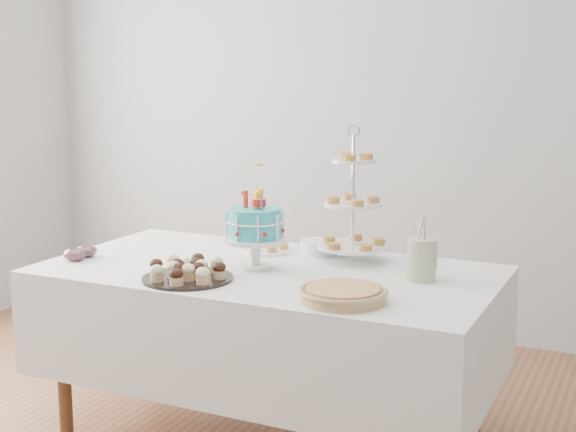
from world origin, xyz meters
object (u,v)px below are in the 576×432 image
at_px(birthday_cake, 255,241).
at_px(jam_bowl_b, 87,251).
at_px(pastry_plate, 268,248).
at_px(jam_bowl_a, 75,254).
at_px(pie, 343,294).
at_px(table, 268,320).
at_px(tiered_stand, 353,205).
at_px(plate_stack, 318,247).
at_px(cupcake_tray, 188,270).
at_px(utensil_pitcher, 422,258).

xyz_separation_m(birthday_cake, jam_bowl_b, (-0.79, -0.14, -0.09)).
bearing_deg(pastry_plate, jam_bowl_a, -142.33).
bearing_deg(pie, jam_bowl_a, 176.14).
height_order(table, jam_bowl_a, jam_bowl_a).
relative_size(pie, pastry_plate, 1.34).
height_order(tiered_stand, pastry_plate, tiered_stand).
relative_size(table, pie, 5.82).
bearing_deg(jam_bowl_b, tiered_stand, 21.43).
xyz_separation_m(table, jam_bowl_b, (-0.84, -0.16, 0.25)).
distance_m(plate_stack, pastry_plate, 0.24).
distance_m(table, cupcake_tray, 0.46).
xyz_separation_m(jam_bowl_a, utensil_pitcher, (1.48, 0.32, 0.06)).
xyz_separation_m(birthday_cake, jam_bowl_a, (-0.79, -0.22, -0.09)).
xyz_separation_m(tiered_stand, plate_stack, (-0.19, 0.07, -0.22)).
height_order(cupcake_tray, tiered_stand, tiered_stand).
distance_m(pie, jam_bowl_a, 1.31).
height_order(table, pie, pie).
xyz_separation_m(table, pie, (0.47, -0.33, 0.26)).
relative_size(birthday_cake, pastry_plate, 1.81).
relative_size(pastry_plate, jam_bowl_b, 2.58).
bearing_deg(birthday_cake, tiered_stand, 54.71).
relative_size(pie, tiered_stand, 0.54).
relative_size(birthday_cake, utensil_pitcher, 1.71).
xyz_separation_m(jam_bowl_a, jam_bowl_b, (0.00, 0.08, -0.00)).
bearing_deg(cupcake_tray, utensil_pitcher, 24.73).
distance_m(cupcake_tray, jam_bowl_b, 0.65).
xyz_separation_m(cupcake_tray, pastry_plate, (0.06, 0.60, -0.02)).
bearing_deg(tiered_stand, cupcake_tray, -129.55).
height_order(pastry_plate, utensil_pitcher, utensil_pitcher).
relative_size(tiered_stand, pastry_plate, 2.46).
bearing_deg(pie, tiered_stand, 107.85).
relative_size(jam_bowl_b, utensil_pitcher, 0.37).
distance_m(table, utensil_pitcher, 0.72).
relative_size(table, plate_stack, 11.54).
distance_m(jam_bowl_b, utensil_pitcher, 1.51).
bearing_deg(pastry_plate, cupcake_tray, -95.70).
bearing_deg(tiered_stand, table, -134.67).
bearing_deg(pastry_plate, plate_stack, 12.06).
bearing_deg(pastry_plate, jam_bowl_b, -146.69).
distance_m(tiered_stand, jam_bowl_b, 1.22).
distance_m(cupcake_tray, plate_stack, 0.71).
height_order(plate_stack, utensil_pitcher, utensil_pitcher).
xyz_separation_m(pie, tiered_stand, (-0.20, 0.61, 0.22)).
distance_m(plate_stack, jam_bowl_a, 1.09).
height_order(plate_stack, pastry_plate, plate_stack).
relative_size(plate_stack, pastry_plate, 0.68).
height_order(jam_bowl_b, utensil_pitcher, utensil_pitcher).
relative_size(birthday_cake, pie, 1.35).
height_order(cupcake_tray, utensil_pitcher, utensil_pitcher).
xyz_separation_m(jam_bowl_b, utensil_pitcher, (1.48, 0.25, 0.07)).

